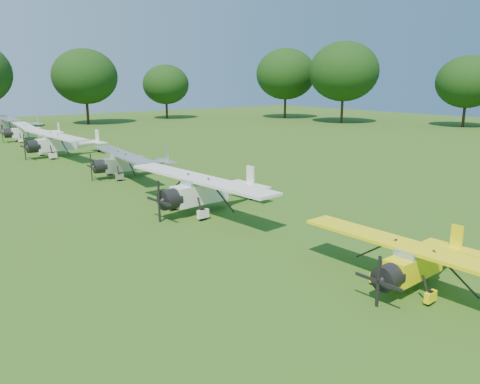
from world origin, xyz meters
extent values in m
plane|color=#245214|center=(0.00, 0.00, 0.00)|extent=(160.00, 160.00, 0.00)
cylinder|color=#2E2412|center=(58.91, 14.93, 2.01)|extent=(0.44, 0.44, 4.02)
ellipsoid|color=black|center=(58.91, 14.93, 6.93)|extent=(9.39, 9.39, 7.98)
cylinder|color=#2E2412|center=(49.43, 31.44, 2.50)|extent=(0.44, 0.44, 4.99)
ellipsoid|color=black|center=(49.43, 31.44, 8.60)|extent=(11.65, 11.65, 9.90)
cylinder|color=#2E2412|center=(48.89, 44.97, 2.41)|extent=(0.44, 0.44, 4.81)
ellipsoid|color=black|center=(48.89, 44.97, 8.29)|extent=(11.23, 11.23, 9.55)
cylinder|color=#2E2412|center=(30.33, 58.05, 1.85)|extent=(0.44, 0.44, 3.70)
ellipsoid|color=black|center=(30.33, 58.05, 6.37)|extent=(8.63, 8.63, 7.34)
cylinder|color=#2E2412|center=(14.28, 56.21, 2.25)|extent=(0.44, 0.44, 4.51)
ellipsoid|color=black|center=(14.28, 56.21, 7.77)|extent=(10.52, 10.52, 8.94)
cube|color=#FFF30A|center=(-0.04, -13.05, 0.89)|extent=(2.75, 0.89, 0.89)
cone|color=#FFF30A|center=(2.26, -12.99, 0.77)|extent=(2.41, 0.84, 0.77)
cube|color=#8CA5B2|center=(-0.13, -13.06, 1.36)|extent=(1.39, 0.82, 0.47)
cylinder|color=black|center=(-1.66, -13.10, 0.89)|extent=(0.79, 0.91, 0.89)
cube|color=black|center=(-2.21, -13.12, 0.89)|extent=(0.05, 0.10, 1.79)
cube|color=#FFF30A|center=(-0.13, -13.06, 1.58)|extent=(1.51, 9.07, 0.12)
cube|color=#FFF30A|center=(3.11, -12.96, 1.19)|extent=(0.10, 0.47, 1.11)
cube|color=#FFF30A|center=(3.03, -12.96, 0.81)|extent=(0.80, 2.41, 0.08)
cylinder|color=black|center=(-0.69, -14.14, 0.26)|extent=(0.52, 0.15, 0.51)
cylinder|color=black|center=(-0.76, -12.01, 0.26)|extent=(0.52, 0.15, 0.51)
cylinder|color=black|center=(3.20, -12.96, 0.10)|extent=(0.21, 0.07, 0.20)
cube|color=white|center=(-0.54, 0.00, 1.12)|extent=(3.48, 1.28, 1.12)
cone|color=white|center=(2.33, 0.22, 0.96)|extent=(3.05, 1.19, 0.96)
cube|color=#8CA5B2|center=(-0.64, -0.01, 1.71)|extent=(1.78, 1.11, 0.59)
cylinder|color=black|center=(-2.56, -0.16, 1.12)|extent=(1.04, 1.18, 1.11)
cube|color=black|center=(-3.25, -0.22, 1.12)|extent=(0.07, 0.13, 2.24)
cube|color=white|center=(-0.64, -0.01, 1.97)|extent=(2.43, 11.39, 0.15)
cube|color=white|center=(3.40, 0.31, 1.49)|extent=(0.15, 0.59, 1.39)
cube|color=white|center=(3.29, 0.30, 1.01)|extent=(1.14, 3.05, 0.10)
cylinder|color=black|center=(-1.28, -1.40, 0.32)|extent=(0.65, 0.22, 0.64)
cylinder|color=black|center=(-1.49, 1.26, 0.32)|extent=(0.65, 0.22, 0.64)
cylinder|color=black|center=(3.50, 0.32, 0.13)|extent=(0.26, 0.11, 0.26)
cube|color=silver|center=(0.29, 11.82, 1.02)|extent=(3.18, 1.22, 1.02)
cone|color=silver|center=(2.90, 11.56, 0.87)|extent=(2.79, 1.13, 0.87)
cube|color=#8CA5B2|center=(0.19, 11.83, 1.55)|extent=(1.63, 1.04, 0.53)
cylinder|color=black|center=(-1.55, 12.00, 1.02)|extent=(0.97, 1.09, 1.01)
cube|color=black|center=(-2.18, 12.06, 1.02)|extent=(0.07, 0.12, 2.04)
cube|color=silver|center=(0.19, 11.83, 1.80)|extent=(2.39, 10.38, 0.14)
cube|color=silver|center=(3.86, 11.47, 1.36)|extent=(0.15, 0.54, 1.26)
cube|color=silver|center=(3.77, 11.48, 0.92)|extent=(1.08, 2.79, 0.09)
cylinder|color=black|center=(-0.60, 10.68, 0.29)|extent=(0.59, 0.21, 0.58)
cylinder|color=black|center=(-0.37, 13.10, 0.29)|extent=(0.59, 0.21, 0.58)
cylinder|color=black|center=(3.96, 11.46, 0.12)|extent=(0.24, 0.10, 0.23)
cube|color=white|center=(-0.67, 24.98, 1.21)|extent=(3.73, 1.31, 1.21)
cone|color=white|center=(2.42, 25.17, 1.03)|extent=(3.27, 1.23, 1.03)
cube|color=#8CA5B2|center=(-0.78, 24.97, 1.84)|extent=(1.90, 1.17, 0.63)
cylinder|color=black|center=(-2.85, 24.85, 1.21)|extent=(1.10, 1.25, 1.19)
cube|color=black|center=(-3.59, 24.80, 1.21)|extent=(0.08, 0.14, 2.41)
cube|color=white|center=(-0.78, 24.97, 2.12)|extent=(2.40, 12.25, 0.16)
cube|color=white|center=(3.57, 25.23, 1.61)|extent=(0.15, 0.64, 1.49)
cube|color=white|center=(3.46, 25.23, 1.09)|extent=(1.17, 3.27, 0.10)
cylinder|color=black|center=(-1.50, 23.49, 0.34)|extent=(0.70, 0.23, 0.69)
cylinder|color=black|center=(-1.67, 26.35, 0.34)|extent=(0.70, 0.23, 0.69)
cylinder|color=black|center=(3.69, 25.24, 0.14)|extent=(0.28, 0.11, 0.28)
cube|color=white|center=(0.16, 39.11, 1.07)|extent=(3.35, 1.30, 1.07)
cone|color=white|center=(2.90, 38.83, 0.92)|extent=(2.94, 1.20, 0.92)
cube|color=#8CA5B2|center=(0.06, 39.12, 1.63)|extent=(1.72, 1.10, 0.56)
cylinder|color=black|center=(-1.77, 39.31, 1.07)|extent=(1.02, 1.15, 1.06)
cube|color=black|center=(-2.43, 39.38, 1.07)|extent=(0.07, 0.13, 2.14)
cube|color=white|center=(0.06, 39.12, 1.89)|extent=(2.57, 10.92, 0.14)
cube|color=white|center=(3.92, 38.73, 1.43)|extent=(0.16, 0.57, 1.33)
cube|color=white|center=(3.82, 38.74, 0.97)|extent=(1.15, 2.93, 0.09)
cylinder|color=black|center=(-0.78, 37.92, 0.31)|extent=(0.63, 0.22, 0.61)
cylinder|color=black|center=(-0.52, 40.46, 0.31)|extent=(0.63, 0.22, 0.61)
cylinder|color=black|center=(4.02, 38.72, 0.12)|extent=(0.25, 0.11, 0.25)
cube|color=silver|center=(0.79, 51.13, 1.14)|extent=(3.53, 1.25, 1.14)
cone|color=silver|center=(3.71, 50.95, 0.98)|extent=(3.09, 1.17, 0.98)
cube|color=#8CA5B2|center=(0.68, 51.14, 1.73)|extent=(1.79, 1.10, 0.60)
cube|color=silver|center=(0.68, 51.14, 2.01)|extent=(2.29, 11.57, 0.15)
cube|color=silver|center=(4.79, 50.88, 1.52)|extent=(0.15, 0.60, 1.41)
cube|color=silver|center=(4.68, 50.89, 1.03)|extent=(1.11, 3.09, 0.10)
cylinder|color=black|center=(-0.16, 49.84, 0.33)|extent=(0.66, 0.21, 0.65)
cylinder|color=black|center=(0.01, 52.54, 0.33)|extent=(0.66, 0.21, 0.65)
cylinder|color=black|center=(4.90, 50.87, 0.13)|extent=(0.27, 0.10, 0.26)
camera|label=1|loc=(-14.59, -21.47, 7.37)|focal=35.00mm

